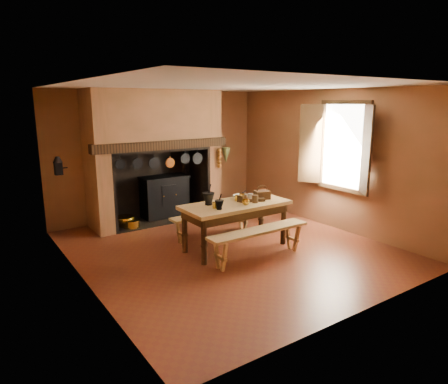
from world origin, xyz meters
name	(u,v)px	position (x,y,z in m)	size (l,w,h in m)	color
floor	(228,248)	(0.00, 0.00, 0.00)	(5.50, 5.50, 0.00)	#5E2A16
ceiling	(229,86)	(0.00, 0.00, 2.80)	(5.50, 5.50, 0.00)	silver
back_wall	(159,154)	(0.00, 2.75, 1.40)	(5.00, 0.02, 2.80)	#975B3C
wall_left	(78,188)	(-2.50, 0.00, 1.40)	(0.02, 5.50, 2.80)	#975B3C
wall_right	(328,159)	(2.50, 0.00, 1.40)	(0.02, 5.50, 2.80)	#975B3C
wall_front	(365,203)	(0.00, -2.75, 1.40)	(5.00, 0.02, 2.80)	#975B3C
chimney_breast	(154,137)	(-0.30, 2.31, 1.81)	(2.95, 0.96, 2.80)	#975B3C
iron_range	(165,196)	(-0.04, 2.45, 0.48)	(1.12, 0.55, 1.60)	black
hearth_pans	(126,222)	(-1.05, 2.22, 0.09)	(0.51, 0.62, 0.20)	gold
hanging_pans	(164,162)	(-0.34, 1.81, 1.36)	(1.92, 0.29, 0.27)	black
onion_string	(219,158)	(1.00, 1.79, 1.33)	(0.12, 0.10, 0.46)	#AF6E20
herb_bunch	(226,155)	(1.18, 1.79, 1.38)	(0.20, 0.20, 0.35)	#525B2B
window	(340,147)	(2.35, -0.40, 1.70)	(0.39, 1.75, 1.76)	white
wall_coffee_mill	(58,164)	(-2.42, 1.55, 1.52)	(0.23, 0.16, 0.31)	black
work_table	(236,210)	(0.10, -0.07, 0.69)	(1.90, 0.85, 0.82)	tan
bench_front	(259,237)	(0.10, -0.72, 0.39)	(1.86, 0.33, 0.52)	tan
bench_back	(214,219)	(0.10, 0.64, 0.37)	(1.74, 0.30, 0.49)	tan
mortar_large	(209,198)	(-0.35, 0.10, 0.94)	(0.21, 0.21, 0.36)	black
mortar_small	(219,204)	(-0.36, -0.26, 0.91)	(0.15, 0.15, 0.26)	black
coffee_grinder	(242,198)	(0.24, -0.06, 0.90)	(0.18, 0.15, 0.19)	#392412
brass_mug_a	(215,205)	(-0.38, -0.15, 0.87)	(0.09, 0.09, 0.10)	gold
brass_mug_b	(237,198)	(0.22, 0.05, 0.87)	(0.09, 0.09, 0.10)	gold
mixing_bowl	(242,197)	(0.38, 0.12, 0.86)	(0.30, 0.30, 0.07)	#BCB290
stoneware_crock	(255,199)	(0.40, -0.24, 0.89)	(0.11, 0.11, 0.13)	#4F351D
glass_jar	(250,197)	(0.38, -0.12, 0.90)	(0.08, 0.08, 0.15)	beige
wicker_basket	(262,194)	(0.68, -0.08, 0.91)	(0.31, 0.26, 0.25)	#4F2D17
wooden_tray	(255,199)	(0.50, -0.11, 0.85)	(0.32, 0.23, 0.06)	#392412
brass_cup	(246,202)	(0.16, -0.28, 0.87)	(0.12, 0.12, 0.10)	gold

